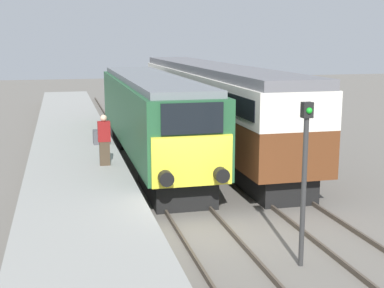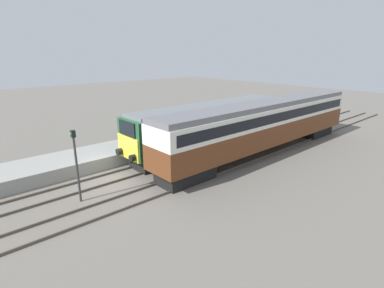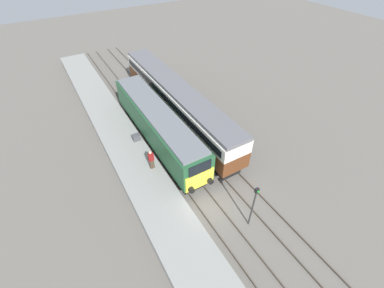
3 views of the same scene
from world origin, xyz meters
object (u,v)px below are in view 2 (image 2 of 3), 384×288
object	(u,v)px
locomotive	(210,124)
luggage_crate	(196,130)
signal_post	(76,160)
passenger_carriage	(266,122)
person_on_platform	(156,131)

from	to	relation	value
locomotive	luggage_crate	xyz separation A→B (m)	(-2.10, 0.41, -0.96)
signal_post	luggage_crate	bearing A→B (deg)	107.67
passenger_carriage	luggage_crate	size ratio (longest dim) A/B	29.75
person_on_platform	signal_post	world-z (taller)	signal_post
passenger_carriage	person_on_platform	size ratio (longest dim) A/B	11.36
passenger_carriage	signal_post	xyz separation A→B (m)	(-1.70, -14.24, -0.17)
passenger_carriage	person_on_platform	bearing A→B (deg)	-131.75
signal_post	person_on_platform	bearing A→B (deg)	116.94
locomotive	person_on_platform	distance (m)	4.34
locomotive	passenger_carriage	bearing A→B (deg)	38.60
locomotive	signal_post	world-z (taller)	signal_post
luggage_crate	locomotive	bearing A→B (deg)	-11.01
luggage_crate	person_on_platform	bearing A→B (deg)	-92.69
locomotive	person_on_platform	xyz separation A→B (m)	(-2.30, -3.67, -0.34)
locomotive	signal_post	bearing A→B (deg)	-81.61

